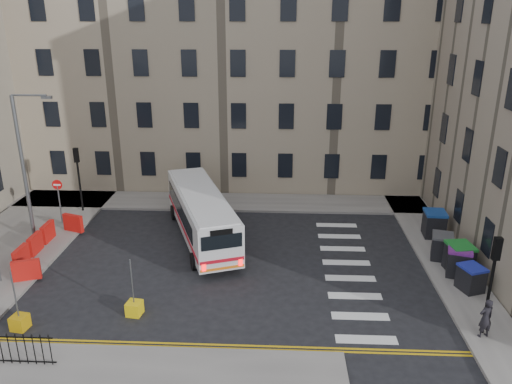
# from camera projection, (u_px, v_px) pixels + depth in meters

# --- Properties ---
(ground) EXTENTS (120.00, 120.00, 0.00)m
(ground) POSITION_uv_depth(u_px,v_px,m) (268.00, 265.00, 25.28)
(ground) COLOR black
(ground) RESTS_ON ground
(pavement_north) EXTENTS (36.00, 3.20, 0.15)m
(pavement_north) POSITION_uv_depth(u_px,v_px,m) (182.00, 201.00, 33.61)
(pavement_north) COLOR slate
(pavement_north) RESTS_ON ground
(pavement_east) EXTENTS (2.40, 26.00, 0.15)m
(pavement_east) POSITION_uv_depth(u_px,v_px,m) (426.00, 234.00, 28.61)
(pavement_east) COLOR slate
(pavement_east) RESTS_ON ground
(pavement_west) EXTENTS (6.00, 22.00, 0.15)m
(pavement_west) POSITION_uv_depth(u_px,v_px,m) (9.00, 249.00, 26.82)
(pavement_west) COLOR slate
(pavement_west) RESTS_ON ground
(terrace_north) EXTENTS (38.30, 10.80, 17.20)m
(terrace_north) POSITION_uv_depth(u_px,v_px,m) (181.00, 62.00, 37.27)
(terrace_north) COLOR gray
(terrace_north) RESTS_ON ground
(traffic_light_east) EXTENTS (0.28, 0.22, 4.10)m
(traffic_light_east) POSITION_uv_depth(u_px,v_px,m) (493.00, 271.00, 18.75)
(traffic_light_east) COLOR black
(traffic_light_east) RESTS_ON pavement_east
(traffic_light_nw) EXTENTS (0.28, 0.22, 4.10)m
(traffic_light_nw) POSITION_uv_depth(u_px,v_px,m) (78.00, 170.00, 30.97)
(traffic_light_nw) COLOR black
(traffic_light_nw) RESTS_ON pavement_west
(streetlamp) EXTENTS (0.50, 0.22, 8.14)m
(streetlamp) POSITION_uv_depth(u_px,v_px,m) (23.00, 168.00, 26.28)
(streetlamp) COLOR #595B5E
(streetlamp) RESTS_ON pavement_west
(no_entry_north) EXTENTS (0.60, 0.08, 3.00)m
(no_entry_north) POSITION_uv_depth(u_px,v_px,m) (58.00, 192.00, 29.37)
(no_entry_north) COLOR #595B5E
(no_entry_north) RESTS_ON pavement_west
(roadworks_barriers) EXTENTS (1.66, 6.26, 1.00)m
(roadworks_barriers) POSITION_uv_depth(u_px,v_px,m) (42.00, 244.00, 26.06)
(roadworks_barriers) COLOR red
(roadworks_barriers) RESTS_ON pavement_west
(bus) EXTENTS (5.46, 9.98, 2.67)m
(bus) POSITION_uv_depth(u_px,v_px,m) (201.00, 213.00, 27.73)
(bus) COLOR silver
(bus) RESTS_ON ground
(wheelie_bin_a) EXTENTS (1.25, 1.33, 1.19)m
(wheelie_bin_a) POSITION_uv_depth(u_px,v_px,m) (471.00, 278.00, 22.50)
(wheelie_bin_a) COLOR black
(wheelie_bin_a) RESTS_ON pavement_east
(wheelie_bin_b) EXTENTS (1.42, 1.53, 1.39)m
(wheelie_bin_b) POSITION_uv_depth(u_px,v_px,m) (459.00, 261.00, 23.83)
(wheelie_bin_b) COLOR black
(wheelie_bin_b) RESTS_ON pavement_east
(wheelie_bin_c) EXTENTS (1.30, 1.44, 1.42)m
(wheelie_bin_c) POSITION_uv_depth(u_px,v_px,m) (459.00, 258.00, 24.10)
(wheelie_bin_c) COLOR black
(wheelie_bin_c) RESTS_ON pavement_east
(wheelie_bin_d) EXTENTS (1.31, 1.42, 1.31)m
(wheelie_bin_d) POSITION_uv_depth(u_px,v_px,m) (442.00, 246.00, 25.43)
(wheelie_bin_d) COLOR black
(wheelie_bin_d) RESTS_ON pavement_east
(wheelie_bin_e) EXTENTS (1.24, 1.40, 1.46)m
(wheelie_bin_e) POSITION_uv_depth(u_px,v_px,m) (434.00, 224.00, 27.99)
(wheelie_bin_e) COLOR black
(wheelie_bin_e) RESTS_ON pavement_east
(pedestrian) EXTENTS (0.68, 0.55, 1.63)m
(pedestrian) POSITION_uv_depth(u_px,v_px,m) (486.00, 318.00, 19.16)
(pedestrian) COLOR black
(pedestrian) RESTS_ON pavement_east
(bollard_yellow) EXTENTS (0.69, 0.69, 0.60)m
(bollard_yellow) POSITION_uv_depth(u_px,v_px,m) (134.00, 308.00, 20.99)
(bollard_yellow) COLOR yellow
(bollard_yellow) RESTS_ON ground
(bollard_chevron) EXTENTS (0.69, 0.69, 0.60)m
(bollard_chevron) POSITION_uv_depth(u_px,v_px,m) (20.00, 322.00, 20.04)
(bollard_chevron) COLOR #C08E0B
(bollard_chevron) RESTS_ON ground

